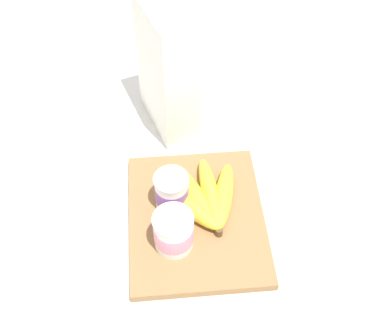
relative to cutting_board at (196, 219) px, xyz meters
name	(u,v)px	position (x,y,z in m)	size (l,w,h in m)	color
ground_plane	(196,221)	(0.00, 0.00, -0.01)	(2.40, 2.40, 0.00)	silver
cutting_board	(196,219)	(0.00, 0.00, 0.00)	(0.31, 0.26, 0.02)	olive
cereal_box	(168,69)	(0.28, 0.03, 0.14)	(0.17, 0.08, 0.30)	white
yogurt_cup_front	(174,232)	(-0.06, 0.05, 0.05)	(0.07, 0.07, 0.08)	white
yogurt_cup_back	(172,192)	(0.03, 0.04, 0.05)	(0.07, 0.07, 0.08)	white
banana_bunch	(204,197)	(0.03, -0.02, 0.03)	(0.18, 0.17, 0.04)	yellow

